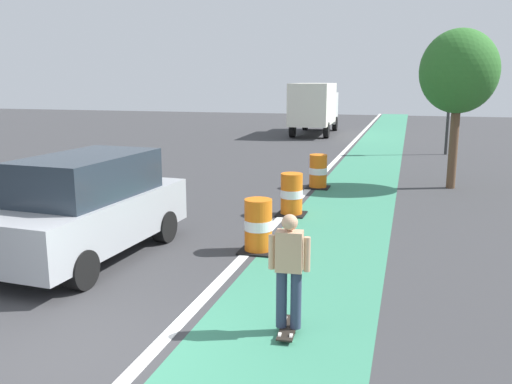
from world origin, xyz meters
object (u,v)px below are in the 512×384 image
object	(u,v)px
traffic_light_corner	(451,78)
parked_suv_nearest	(89,207)
traffic_barrel_back	(318,172)
skateboarder_on_lane	(289,270)
delivery_truck_down_block	(315,105)
traffic_barrel_mid	(292,195)
traffic_barrel_front	(258,226)
street_tree_sidewalk	(459,72)

from	to	relation	value
traffic_light_corner	parked_suv_nearest	bearing A→B (deg)	-112.98
traffic_light_corner	traffic_barrel_back	bearing A→B (deg)	-114.79
skateboarder_on_lane	traffic_light_corner	xyz separation A→B (m)	(3.14, 19.88, 2.59)
delivery_truck_down_block	traffic_light_corner	bearing A→B (deg)	-45.91
parked_suv_nearest	traffic_light_corner	size ratio (longest dim) A/B	0.92
delivery_truck_down_block	traffic_light_corner	world-z (taller)	traffic_light_corner
traffic_barrel_mid	traffic_barrel_back	distance (m)	3.71
parked_suv_nearest	skateboarder_on_lane	bearing A→B (deg)	-25.25
traffic_barrel_front	traffic_barrel_mid	size ratio (longest dim) A/B	1.00
traffic_barrel_mid	street_tree_sidewalk	distance (m)	7.18
traffic_barrel_front	traffic_light_corner	size ratio (longest dim) A/B	0.21
parked_suv_nearest	traffic_barrel_back	world-z (taller)	parked_suv_nearest
delivery_truck_down_block	parked_suv_nearest	bearing A→B (deg)	-89.88
parked_suv_nearest	traffic_barrel_front	xyz separation A→B (m)	(3.03, 1.29, -0.50)
traffic_barrel_back	traffic_barrel_front	bearing A→B (deg)	-90.60
parked_suv_nearest	traffic_barrel_back	bearing A→B (deg)	69.21
traffic_barrel_front	delivery_truck_down_block	bearing A→B (deg)	97.21
street_tree_sidewalk	traffic_barrel_front	bearing A→B (deg)	-117.54
traffic_barrel_back	traffic_light_corner	bearing A→B (deg)	65.21
traffic_barrel_front	delivery_truck_down_block	xyz separation A→B (m)	(-3.08, 24.36, 1.31)
parked_suv_nearest	street_tree_sidewalk	bearing A→B (deg)	52.27
traffic_barrel_back	street_tree_sidewalk	distance (m)	5.32
traffic_barrel_front	traffic_barrel_back	bearing A→B (deg)	89.40
parked_suv_nearest	traffic_light_corner	bearing A→B (deg)	67.02
traffic_barrel_front	delivery_truck_down_block	distance (m)	24.59
parked_suv_nearest	street_tree_sidewalk	distance (m)	12.12
traffic_barrel_front	traffic_barrel_back	distance (m)	6.89
traffic_barrel_front	street_tree_sidewalk	bearing A→B (deg)	62.46
skateboarder_on_lane	delivery_truck_down_block	world-z (taller)	delivery_truck_down_block
traffic_barrel_back	street_tree_sidewalk	xyz separation A→B (m)	(4.14, 1.18, 3.14)
delivery_truck_down_block	traffic_light_corner	distance (m)	11.05
traffic_barrel_front	street_tree_sidewalk	xyz separation A→B (m)	(4.21, 8.07, 3.14)
traffic_barrel_mid	delivery_truck_down_block	distance (m)	21.45
traffic_barrel_mid	traffic_light_corner	bearing A→B (deg)	71.30
skateboarder_on_lane	parked_suv_nearest	world-z (taller)	parked_suv_nearest
skateboarder_on_lane	delivery_truck_down_block	size ratio (longest dim) A/B	0.22
traffic_barrel_back	delivery_truck_down_block	size ratio (longest dim) A/B	0.14
skateboarder_on_lane	parked_suv_nearest	distance (m)	4.88
skateboarder_on_lane	traffic_light_corner	bearing A→B (deg)	81.03
street_tree_sidewalk	parked_suv_nearest	bearing A→B (deg)	-127.73
parked_suv_nearest	traffic_barrel_front	size ratio (longest dim) A/B	4.31
delivery_truck_down_block	street_tree_sidewalk	size ratio (longest dim) A/B	1.53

